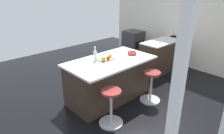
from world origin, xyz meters
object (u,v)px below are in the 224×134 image
at_px(cutting_board, 106,59).
at_px(fruit_bowl, 132,53).
at_px(oven_range, 133,43).
at_px(apple_red, 108,58).
at_px(apple_green, 103,59).
at_px(stool_middle, 111,108).
at_px(water_bottle, 95,56).
at_px(kitchen_island, 109,79).
at_px(stool_by_window, 151,87).
at_px(apple_yellow, 110,55).

bearing_deg(cutting_board, fruit_bowl, 166.65).
distance_m(oven_range, cutting_board, 3.25).
xyz_separation_m(apple_red, fruit_bowl, (-0.65, 0.07, -0.02)).
bearing_deg(oven_range, apple_green, 30.78).
relative_size(apple_red, fruit_bowl, 0.37).
bearing_deg(stool_middle, water_bottle, -111.25).
relative_size(cutting_board, apple_red, 4.94).
relative_size(kitchen_island, stool_by_window, 2.69).
xyz_separation_m(stool_middle, apple_yellow, (-0.68, -0.76, 0.65)).
distance_m(apple_yellow, water_bottle, 0.37).
bearing_deg(apple_red, stool_by_window, 134.15).
bearing_deg(apple_yellow, kitchen_island, 32.65).
bearing_deg(kitchen_island, oven_range, -148.07).
bearing_deg(apple_yellow, stool_middle, 48.17).
bearing_deg(fruit_bowl, kitchen_island, -10.58).
bearing_deg(stool_by_window, kitchen_island, -50.12).
xyz_separation_m(cutting_board, fruit_bowl, (-0.64, 0.15, 0.03)).
height_order(stool_middle, fruit_bowl, fruit_bowl).
xyz_separation_m(oven_range, apple_yellow, (2.62, 1.63, 0.54)).
bearing_deg(stool_by_window, apple_green, -41.88).
height_order(apple_yellow, fruit_bowl, apple_yellow).
height_order(oven_range, stool_by_window, oven_range).
bearing_deg(kitchen_island, apple_yellow, -147.35).
bearing_deg(water_bottle, kitchen_island, 157.48).
xyz_separation_m(stool_by_window, fruit_bowl, (-0.01, -0.58, 0.63)).
distance_m(apple_green, fruit_bowl, 0.77).
relative_size(kitchen_island, apple_green, 21.16).
bearing_deg(apple_green, stool_by_window, 138.12).
distance_m(apple_green, water_bottle, 0.18).
distance_m(stool_by_window, apple_yellow, 1.11).
xyz_separation_m(kitchen_island, cutting_board, (0.04, -0.04, 0.46)).
bearing_deg(water_bottle, fruit_bowl, 165.56).
relative_size(stool_by_window, apple_yellow, 8.98).
xyz_separation_m(apple_yellow, fruit_bowl, (-0.50, 0.17, -0.02)).
bearing_deg(stool_middle, apple_yellow, -131.83).
height_order(cutting_board, apple_red, apple_red).
distance_m(kitchen_island, apple_green, 0.54).
height_order(kitchen_island, stool_by_window, kitchen_island).
bearing_deg(stool_by_window, cutting_board, -49.67).
bearing_deg(stool_by_window, oven_range, -131.80).
distance_m(cutting_board, water_bottle, 0.26).
height_order(stool_by_window, fruit_bowl, fruit_bowl).
distance_m(apple_yellow, apple_green, 0.28).
distance_m(cutting_board, apple_green, 0.15).
bearing_deg(cutting_board, kitchen_island, 137.18).
height_order(stool_by_window, stool_middle, same).
bearing_deg(water_bottle, oven_range, -152.07).
distance_m(stool_by_window, fruit_bowl, 0.86).
xyz_separation_m(cutting_board, apple_green, (0.12, 0.07, 0.05)).
height_order(kitchen_island, water_bottle, water_bottle).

